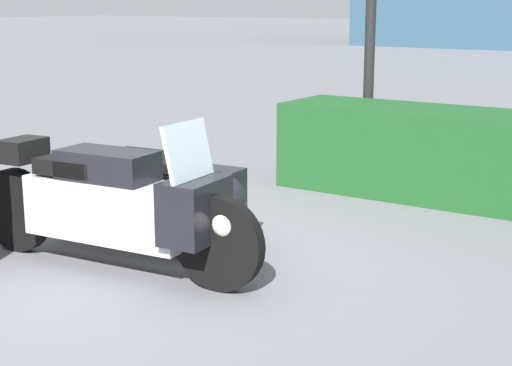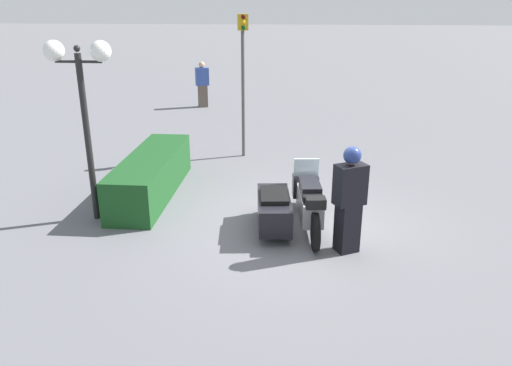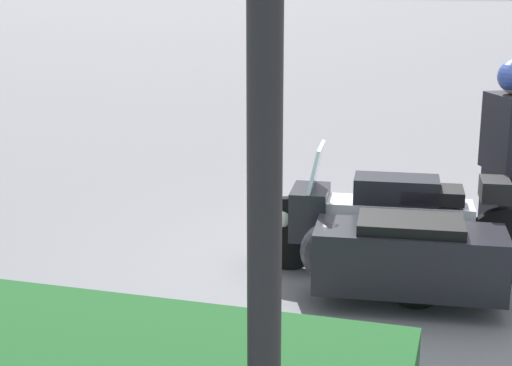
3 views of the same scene
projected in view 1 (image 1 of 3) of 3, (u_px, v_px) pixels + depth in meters
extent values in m
plane|color=slate|center=(119.00, 260.00, 6.10)|extent=(160.00, 160.00, 0.00)
cylinder|color=black|center=(219.00, 244.00, 5.39)|extent=(0.68, 0.17, 0.67)
cylinder|color=black|center=(16.00, 210.00, 6.27)|extent=(0.68, 0.17, 0.67)
cylinder|color=black|center=(145.00, 211.00, 6.51)|extent=(0.53, 0.15, 0.53)
cube|color=#B7B7BC|center=(109.00, 209.00, 5.80)|extent=(1.36, 0.51, 0.45)
cube|color=black|center=(108.00, 166.00, 5.73)|extent=(0.76, 0.43, 0.24)
cube|color=black|center=(76.00, 165.00, 5.87)|extent=(0.57, 0.41, 0.12)
cube|color=black|center=(195.00, 210.00, 5.44)|extent=(0.37, 0.54, 0.44)
cube|color=silver|center=(188.00, 151.00, 5.36)|extent=(0.16, 0.50, 0.40)
sphere|color=white|center=(225.00, 224.00, 5.34)|extent=(0.18, 0.18, 0.18)
cube|color=black|center=(150.00, 195.00, 6.45)|extent=(1.55, 0.74, 0.50)
sphere|color=black|center=(217.00, 201.00, 6.15)|extent=(0.48, 0.47, 0.47)
cube|color=black|center=(149.00, 161.00, 6.39)|extent=(0.87, 0.58, 0.09)
cube|color=black|center=(23.00, 150.00, 6.10)|extent=(0.27, 0.37, 0.18)
cube|color=#19471E|center=(458.00, 156.00, 7.85)|extent=(3.69, 0.97, 0.90)
cylinder|color=black|center=(370.00, 33.00, 8.94)|extent=(0.12, 0.12, 3.22)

